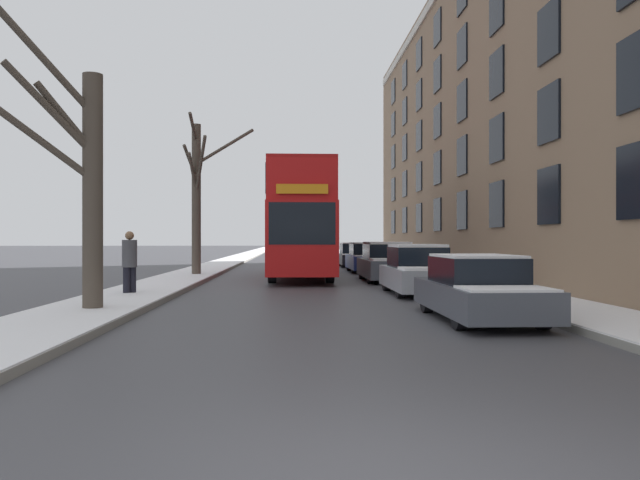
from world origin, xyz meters
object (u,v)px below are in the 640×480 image
(bare_tree_left_1, at_px, (197,193))
(parked_car_0, at_px, (478,290))
(parked_car_3, at_px, (366,258))
(parked_car_4, at_px, (354,256))
(parked_car_1, at_px, (418,271))
(double_decker_bus, at_px, (300,218))
(pedestrian_left_sidewalk, at_px, (130,262))
(parked_car_2, at_px, (387,263))
(bare_tree_left_0, at_px, (84,178))

(bare_tree_left_1, bearing_deg, parked_car_0, -61.59)
(parked_car_3, relative_size, parked_car_4, 1.02)
(parked_car_1, bearing_deg, parked_car_0, -90.00)
(parked_car_1, bearing_deg, double_decker_bus, 111.78)
(parked_car_1, relative_size, pedestrian_left_sidewalk, 2.26)
(parked_car_1, xyz_separation_m, parked_car_2, (-0.00, 5.77, 0.03))
(double_decker_bus, bearing_deg, parked_car_3, 51.12)
(bare_tree_left_0, bearing_deg, parked_car_0, -7.37)
(double_decker_bus, xyz_separation_m, parked_car_1, (3.33, -8.34, -1.85))
(parked_car_3, bearing_deg, pedestrian_left_sidewalk, -120.94)
(bare_tree_left_1, height_order, parked_car_4, bare_tree_left_1)
(double_decker_bus, relative_size, parked_car_2, 2.51)
(parked_car_2, height_order, parked_car_3, parked_car_2)
(bare_tree_left_1, relative_size, double_decker_bus, 0.58)
(bare_tree_left_0, bearing_deg, parked_car_2, 52.89)
(parked_car_4, bearing_deg, parked_car_2, -90.00)
(bare_tree_left_1, relative_size, parked_car_0, 1.53)
(bare_tree_left_1, xyz_separation_m, parked_car_1, (7.60, -8.19, -2.86))
(parked_car_2, bearing_deg, bare_tree_left_1, 162.31)
(double_decker_bus, relative_size, parked_car_0, 2.63)
(parked_car_1, xyz_separation_m, parked_car_4, (-0.00, 18.41, -0.01))
(bare_tree_left_0, relative_size, double_decker_bus, 0.53)
(bare_tree_left_1, relative_size, pedestrian_left_sidewalk, 3.68)
(parked_car_1, distance_m, pedestrian_left_sidewalk, 8.12)
(parked_car_1, height_order, parked_car_3, parked_car_1)
(parked_car_4, xyz_separation_m, pedestrian_left_sidewalk, (-8.05, -19.38, 0.35))
(double_decker_bus, relative_size, pedestrian_left_sidewalk, 6.35)
(parked_car_1, height_order, parked_car_4, parked_car_1)
(parked_car_0, relative_size, parked_car_4, 1.01)
(double_decker_bus, distance_m, parked_car_2, 4.59)
(parked_car_1, distance_m, parked_car_2, 5.77)
(parked_car_1, relative_size, parked_car_4, 0.95)
(bare_tree_left_1, distance_m, parked_car_1, 11.53)
(double_decker_bus, distance_m, parked_car_3, 5.62)
(double_decker_bus, distance_m, pedestrian_left_sidewalk, 10.55)
(pedestrian_left_sidewalk, bearing_deg, double_decker_bus, -159.74)
(parked_car_1, relative_size, parked_car_3, 0.93)
(bare_tree_left_0, distance_m, pedestrian_left_sidewalk, 4.28)
(parked_car_0, bearing_deg, bare_tree_left_0, 172.63)
(double_decker_bus, distance_m, parked_car_4, 10.77)
(parked_car_1, xyz_separation_m, pedestrian_left_sidewalk, (-8.05, -0.97, 0.33))
(parked_car_4, bearing_deg, bare_tree_left_1, -126.63)
(double_decker_bus, xyz_separation_m, parked_car_2, (3.33, -2.57, -1.83))
(bare_tree_left_1, height_order, parked_car_2, bare_tree_left_1)
(parked_car_2, bearing_deg, double_decker_bus, 142.35)
(bare_tree_left_1, distance_m, pedestrian_left_sidewalk, 9.51)
(bare_tree_left_1, xyz_separation_m, parked_car_2, (7.60, -2.42, -2.83))
(bare_tree_left_0, distance_m, double_decker_bus, 13.97)
(double_decker_bus, bearing_deg, bare_tree_left_0, -109.58)
(parked_car_0, height_order, parked_car_1, parked_car_1)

